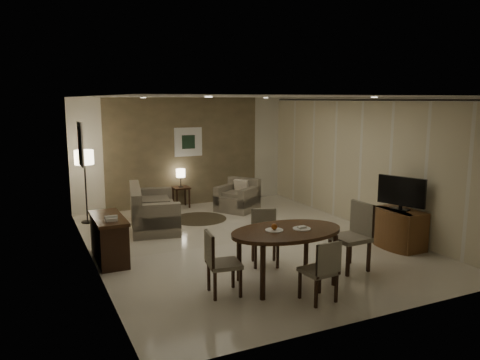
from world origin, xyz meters
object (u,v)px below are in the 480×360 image
tv_cabinet (400,228)px  dining_table (286,257)px  console_desk (109,239)px  chair_far (265,238)px  chair_right (350,237)px  sofa (154,207)px  chair_near (318,270)px  armchair (237,195)px  side_table (181,197)px  floor_lamp (86,187)px  chair_left (224,263)px

tv_cabinet → dining_table: bearing=-168.2°
console_desk → chair_far: chair_far is taller
chair_right → sofa: chair_right is taller
chair_near → armchair: chair_near is taller
side_table → chair_far: bearing=-90.7°
console_desk → sofa: size_ratio=0.65×
floor_lamp → chair_far: bearing=-60.4°
tv_cabinet → chair_left: (-3.70, -0.55, 0.09)m
chair_far → armchair: bearing=92.5°
dining_table → armchair: (1.24, 4.37, -0.02)m
side_table → chair_left: bearing=-101.9°
armchair → console_desk: bearing=-88.9°
armchair → chair_right: bearing=-33.9°
sofa → floor_lamp: floor_lamp is taller
chair_near → side_table: (0.07, 6.02, -0.17)m
chair_far → side_table: (0.06, 4.52, -0.19)m
console_desk → chair_left: (1.19, -2.05, 0.07)m
dining_table → chair_right: (1.17, 0.04, 0.13)m
chair_right → armchair: 4.34m
tv_cabinet → side_table: (-2.58, 4.75, -0.10)m
chair_left → floor_lamp: floor_lamp is taller
chair_far → armchair: size_ratio=1.04×
chair_near → dining_table: bearing=-89.3°
sofa → chair_left: bearing=-169.3°
tv_cabinet → chair_right: size_ratio=0.85×
floor_lamp → chair_near: bearing=-67.7°
console_desk → chair_near: 3.57m
chair_far → side_table: chair_far is taller
chair_right → console_desk: bearing=-125.0°
chair_left → floor_lamp: bearing=21.9°
chair_near → chair_right: chair_right is taller
console_desk → sofa: bearing=55.0°
dining_table → floor_lamp: bearing=114.5°
console_desk → armchair: (3.41, 2.31, 0.00)m
sofa → chair_far: bearing=-149.9°
dining_table → side_table: dining_table is taller
chair_far → chair_left: bearing=-122.9°
sofa → armchair: 2.27m
chair_far → chair_near: bearing=-69.9°
chair_far → floor_lamp: bearing=140.0°
chair_left → chair_right: chair_right is taller
chair_near → armchair: (1.17, 5.08, -0.05)m
chair_near → chair_far: (0.01, 1.51, 0.02)m
tv_cabinet → floor_lamp: bearing=139.3°
chair_right → armchair: chair_right is taller
dining_table → side_table: size_ratio=3.34×
tv_cabinet → chair_left: size_ratio=1.01×
tv_cabinet → armchair: size_ratio=1.05×
chair_left → chair_right: size_ratio=0.84×
chair_near → side_table: bearing=-95.7°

